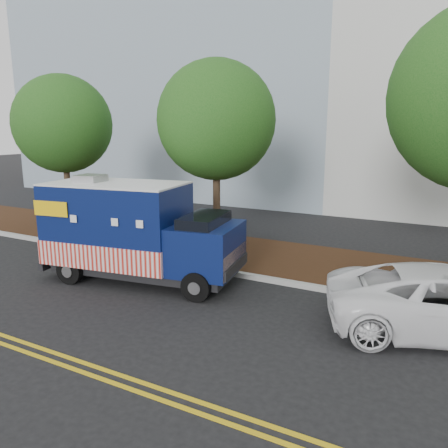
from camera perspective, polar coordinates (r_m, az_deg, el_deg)
The scene contains 9 objects.
ground at distance 13.40m, azimuth -10.19°, elevation -6.91°, with size 120.00×120.00×0.00m, color black.
curb at distance 14.44m, azimuth -6.76°, elevation -5.06°, with size 120.00×0.18×0.15m, color #9E9E99.
mulch_strip at distance 16.13m, azimuth -2.49°, elevation -3.12°, with size 120.00×4.00×0.15m, color #321F0E.
centerline_near at distance 10.57m, azimuth -25.70°, elevation -13.41°, with size 120.00×0.10×0.01m, color gold.
centerline_far at distance 10.44m, azimuth -26.82°, elevation -13.84°, with size 120.00×0.10×0.01m, color gold.
tree_a at distance 19.87m, azimuth -20.30°, elevation 12.12°, with size 4.05×4.05×6.58m.
tree_b at distance 15.40m, azimuth -1.01°, elevation 13.35°, with size 4.10×4.10×6.70m.
sign_post at distance 15.93m, azimuth -13.97°, elevation 0.49°, with size 0.06×0.06×2.40m, color #473828.
food_truck at distance 12.97m, azimuth -11.80°, elevation -1.26°, with size 6.04×2.98×3.05m.
Camera 1 is at (7.95, -9.85, 4.39)m, focal length 35.00 mm.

